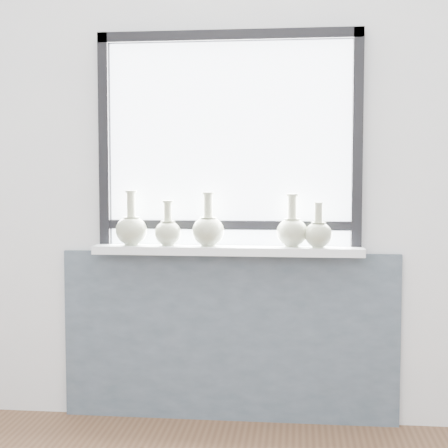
# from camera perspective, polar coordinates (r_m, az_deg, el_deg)

# --- Properties ---
(back_wall) EXTENTS (3.60, 0.02, 2.60)m
(back_wall) POSITION_cam_1_polar(r_m,az_deg,el_deg) (3.44, 0.47, 4.97)
(back_wall) COLOR silver
(back_wall) RESTS_ON ground
(apron_panel) EXTENTS (1.70, 0.03, 0.86)m
(apron_panel) POSITION_cam_1_polar(r_m,az_deg,el_deg) (3.51, 0.41, -9.36)
(apron_panel) COLOR #505B6C
(apron_panel) RESTS_ON ground
(windowsill) EXTENTS (1.32, 0.18, 0.04)m
(windowsill) POSITION_cam_1_polar(r_m,az_deg,el_deg) (3.37, 0.29, -2.18)
(windowsill) COLOR white
(windowsill) RESTS_ON apron_panel
(window) EXTENTS (1.30, 0.06, 1.05)m
(window) POSITION_cam_1_polar(r_m,az_deg,el_deg) (3.41, 0.41, 7.35)
(window) COLOR black
(window) RESTS_ON windowsill
(vase_a) EXTENTS (0.16, 0.16, 0.27)m
(vase_a) POSITION_cam_1_polar(r_m,az_deg,el_deg) (3.43, -7.72, -0.35)
(vase_a) COLOR #A6AD8F
(vase_a) RESTS_ON windowsill
(vase_b) EXTENTS (0.13, 0.13, 0.22)m
(vase_b) POSITION_cam_1_polar(r_m,az_deg,el_deg) (3.39, -4.70, -0.58)
(vase_b) COLOR #A6AD8F
(vase_b) RESTS_ON windowsill
(vase_c) EXTENTS (0.16, 0.16, 0.26)m
(vase_c) POSITION_cam_1_polar(r_m,az_deg,el_deg) (3.35, -1.33, -0.42)
(vase_c) COLOR #A6AD8F
(vase_c) RESTS_ON windowsill
(vase_d) EXTENTS (0.15, 0.15, 0.26)m
(vase_d) POSITION_cam_1_polar(r_m,az_deg,el_deg) (3.34, 5.68, -0.49)
(vase_d) COLOR #A6AD8F
(vase_d) RESTS_ON windowsill
(vase_e) EXTENTS (0.13, 0.13, 0.22)m
(vase_e) POSITION_cam_1_polar(r_m,az_deg,el_deg) (3.32, 7.85, -0.73)
(vase_e) COLOR #A6AD8F
(vase_e) RESTS_ON windowsill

